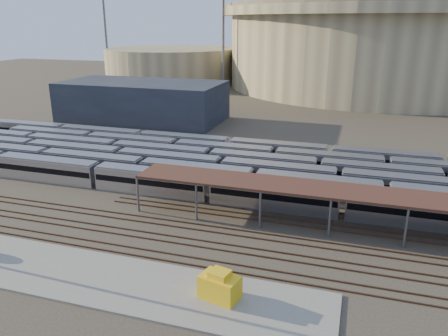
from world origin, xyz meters
name	(u,v)px	position (x,y,z in m)	size (l,w,h in m)	color
ground	(189,223)	(0.00, 0.00, 0.00)	(420.00, 420.00, 0.00)	#383026
apron	(90,276)	(-5.00, -15.00, 0.10)	(50.00, 9.00, 0.20)	gray
subway_trains	(233,167)	(0.61, 18.50, 1.80)	(122.61, 23.90, 3.60)	#A9A9AD
inspection_shed	(369,195)	(22.00, 4.00, 4.98)	(60.30, 6.00, 5.30)	#5B5B60
empty_tracks	(174,239)	(0.00, -5.00, 0.09)	(170.00, 9.62, 0.18)	#4C3323
stadium	(380,44)	(25.00, 140.00, 16.47)	(124.00, 124.00, 32.50)	tan
secondary_arena	(171,65)	(-60.00, 130.00, 7.00)	(56.00, 56.00, 14.00)	tan
service_building	(143,101)	(-35.00, 55.00, 5.00)	(42.00, 20.00, 10.00)	#1E232D
floodlight_0	(223,34)	(-30.00, 110.00, 20.65)	(4.00, 1.00, 38.40)	#5B5B60
floodlight_1	(106,32)	(-85.00, 120.00, 20.65)	(4.00, 1.00, 38.40)	#5B5B60
floodlight_3	(298,31)	(-10.00, 160.00, 20.65)	(4.00, 1.00, 38.40)	#5B5B60
yellow_equipment	(220,287)	(8.93, -14.55, 1.34)	(3.65, 2.28, 2.28)	gold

